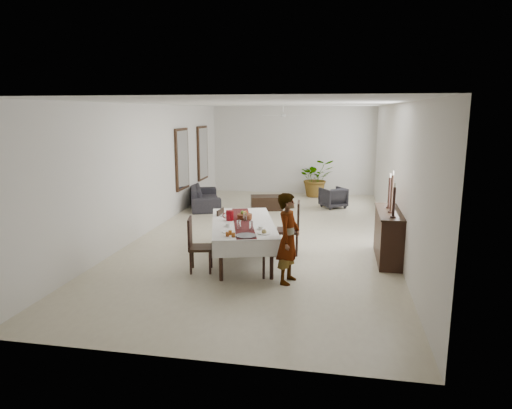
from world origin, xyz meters
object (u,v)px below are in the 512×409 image
(sideboard_body, at_px, (388,236))
(sofa, at_px, (205,197))
(woman, at_px, (288,238))
(red_pitcher, at_px, (230,215))
(dining_table_top, at_px, (243,224))

(sideboard_body, bearing_deg, sofa, 139.85)
(woman, distance_m, sideboard_body, 2.52)
(red_pitcher, distance_m, sideboard_body, 3.30)
(sideboard_body, height_order, sofa, sideboard_body)
(dining_table_top, relative_size, woman, 1.54)
(dining_table_top, distance_m, woman, 1.55)
(woman, bearing_deg, red_pitcher, 60.89)
(sofa, bearing_deg, dining_table_top, -174.65)
(red_pitcher, distance_m, sofa, 5.33)
(woman, xyz_separation_m, sofa, (-3.39, 6.10, -0.48))
(sideboard_body, bearing_deg, woman, -138.80)
(red_pitcher, bearing_deg, woman, -41.44)
(red_pitcher, distance_m, woman, 1.82)
(sideboard_body, distance_m, sofa, 6.91)
(sofa, bearing_deg, sideboard_body, -149.84)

